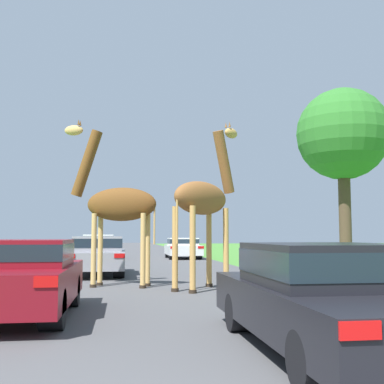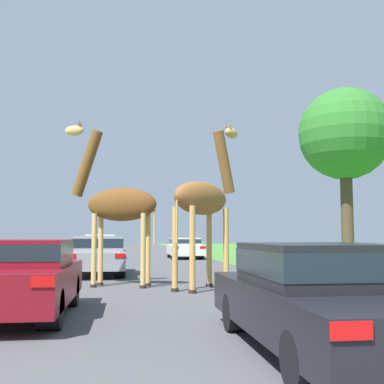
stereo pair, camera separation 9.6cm
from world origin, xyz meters
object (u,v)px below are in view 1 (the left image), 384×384
object	(u,v)px
giraffe_companion	(116,203)
tree_left_edge	(343,135)
car_verge_right	(183,247)
car_queue_right	(21,276)
giraffe_near_road	(204,199)
car_queue_left	(98,254)
car_far_ahead	(99,246)
car_lead_maroon	(325,294)

from	to	relation	value
giraffe_companion	tree_left_edge	xyz separation A→B (m)	(11.44, 9.34, 4.23)
car_verge_right	car_queue_right	bearing A→B (deg)	-104.81
giraffe_near_road	car_queue_left	world-z (taller)	giraffe_near_road
tree_left_edge	car_verge_right	bearing A→B (deg)	139.18
giraffe_near_road	car_far_ahead	distance (m)	17.71
giraffe_near_road	car_queue_left	bearing A→B (deg)	166.93
car_far_ahead	car_queue_right	bearing A→B (deg)	-90.94
giraffe_near_road	tree_left_edge	distance (m)	14.38
car_lead_maroon	tree_left_edge	bearing A→B (deg)	63.30
car_queue_right	car_far_ahead	bearing A→B (deg)	89.06
giraffe_companion	car_verge_right	xyz separation A→B (m)	(3.91, 15.85, -1.69)
car_far_ahead	giraffe_near_road	bearing A→B (deg)	-78.19
car_verge_right	tree_left_edge	size ratio (longest dim) A/B	0.45
giraffe_near_road	giraffe_companion	xyz separation A→B (m)	(-2.38, 1.02, -0.05)
car_lead_maroon	car_far_ahead	xyz separation A→B (m)	(-3.94, 24.26, 0.07)
giraffe_companion	car_lead_maroon	bearing A→B (deg)	-144.56
car_lead_maroon	car_verge_right	xyz separation A→B (m)	(1.20, 23.87, -0.03)
car_queue_right	car_verge_right	bearing A→B (deg)	75.19
car_far_ahead	car_verge_right	xyz separation A→B (m)	(5.14, -0.40, -0.11)
car_far_ahead	car_verge_right	size ratio (longest dim) A/B	1.00
car_far_ahead	giraffe_companion	bearing A→B (deg)	-85.66
giraffe_near_road	car_lead_maroon	bearing A→B (deg)	-40.72
car_far_ahead	car_queue_left	bearing A→B (deg)	-87.33
car_lead_maroon	car_verge_right	bearing A→B (deg)	87.13
tree_left_edge	car_lead_maroon	bearing A→B (deg)	-116.70
tree_left_edge	car_queue_right	bearing A→B (deg)	-132.43
giraffe_companion	car_queue_left	bearing A→B (deg)	25.87
giraffe_near_road	giraffe_companion	size ratio (longest dim) A/B	0.99
car_lead_maroon	car_queue_right	world-z (taller)	car_queue_right
car_lead_maroon	tree_left_edge	xyz separation A→B (m)	(8.73, 17.36, 5.88)
car_far_ahead	car_verge_right	world-z (taller)	car_far_ahead
giraffe_companion	car_verge_right	world-z (taller)	giraffe_companion
giraffe_near_road	car_verge_right	world-z (taller)	giraffe_near_road
car_lead_maroon	car_queue_left	xyz separation A→B (m)	(-3.38, 12.20, 0.04)
car_queue_left	giraffe_near_road	bearing A→B (deg)	-59.62
giraffe_near_road	car_queue_right	world-z (taller)	giraffe_near_road
car_queue_right	car_verge_right	xyz separation A→B (m)	(5.49, 20.75, -0.05)
giraffe_companion	car_queue_right	xyz separation A→B (m)	(-1.58, -4.91, -1.63)
car_queue_left	car_far_ahead	xyz separation A→B (m)	(-0.56, 12.07, 0.03)
giraffe_near_road	car_lead_maroon	size ratio (longest dim) A/B	1.01
car_far_ahead	tree_left_edge	world-z (taller)	tree_left_edge
car_queue_right	giraffe_near_road	bearing A→B (deg)	44.49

